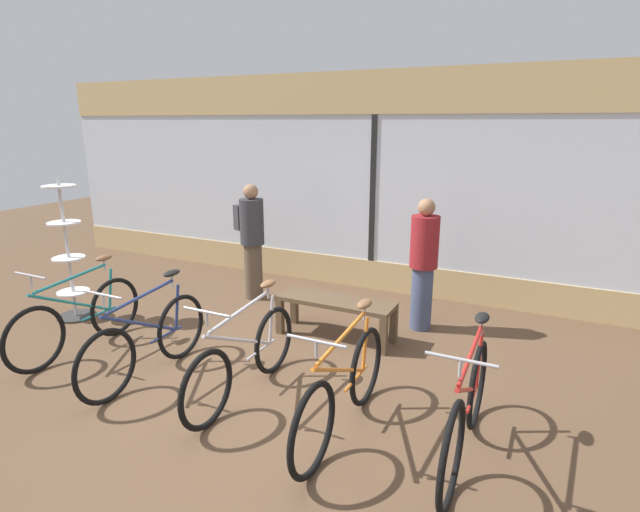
{
  "coord_description": "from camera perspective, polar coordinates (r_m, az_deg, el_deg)",
  "views": [
    {
      "loc": [
        2.52,
        -3.7,
        2.51
      ],
      "look_at": [
        0.0,
        1.46,
        0.95
      ],
      "focal_mm": 28.0,
      "sensor_mm": 36.0,
      "label": 1
    }
  ],
  "objects": [
    {
      "name": "bicycle_left",
      "position": [
        5.32,
        -19.11,
        -9.14
      ],
      "size": [
        0.46,
        1.71,
        1.04
      ],
      "color": "black",
      "rests_on": "ground_plane"
    },
    {
      "name": "bicycle_center",
      "position": [
        4.77,
        -8.63,
        -11.44
      ],
      "size": [
        0.46,
        1.77,
        1.03
      ],
      "color": "black",
      "rests_on": "ground_plane"
    },
    {
      "name": "shop_back_wall",
      "position": [
        7.44,
        6.13,
        8.39
      ],
      "size": [
        12.0,
        0.08,
        3.2
      ],
      "color": "tan",
      "rests_on": "ground_plane"
    },
    {
      "name": "bicycle_right",
      "position": [
        4.2,
        2.68,
        -15.01
      ],
      "size": [
        0.46,
        1.79,
        1.04
      ],
      "color": "black",
      "rests_on": "ground_plane"
    },
    {
      "name": "customer_by_window",
      "position": [
        6.16,
        11.74,
        -0.72
      ],
      "size": [
        0.44,
        0.44,
        1.63
      ],
      "color": "#424C6B",
      "rests_on": "ground_plane"
    },
    {
      "name": "bicycle_far_left",
      "position": [
        6.18,
        -25.85,
        -6.46
      ],
      "size": [
        0.46,
        1.74,
        1.04
      ],
      "color": "black",
      "rests_on": "ground_plane"
    },
    {
      "name": "accessory_rack",
      "position": [
        7.17,
        -26.73,
        -0.67
      ],
      "size": [
        0.48,
        0.48,
        1.83
      ],
      "color": "#333333",
      "rests_on": "ground_plane"
    },
    {
      "name": "ground_plane",
      "position": [
        5.13,
        -7.39,
        -14.21
      ],
      "size": [
        24.0,
        24.0,
        0.0
      ],
      "primitive_type": "plane",
      "color": "brown"
    },
    {
      "name": "customer_near_rack",
      "position": [
        7.19,
        -7.82,
        2.09
      ],
      "size": [
        0.56,
        0.46,
        1.66
      ],
      "color": "brown",
      "rests_on": "ground_plane"
    },
    {
      "name": "display_bench",
      "position": [
        5.91,
        1.81,
        -5.77
      ],
      "size": [
        1.4,
        0.44,
        0.48
      ],
      "color": "brown",
      "rests_on": "ground_plane"
    },
    {
      "name": "bicycle_far_right",
      "position": [
        4.06,
        16.41,
        -16.6
      ],
      "size": [
        0.46,
        1.77,
        1.05
      ],
      "color": "black",
      "rests_on": "ground_plane"
    }
  ]
}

